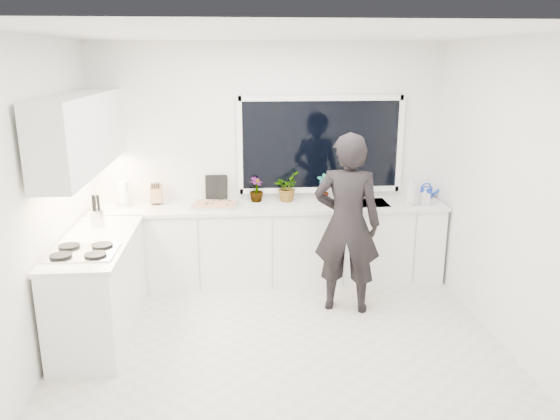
{
  "coord_description": "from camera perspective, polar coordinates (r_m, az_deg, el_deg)",
  "views": [
    {
      "loc": [
        -0.37,
        -4.47,
        2.52
      ],
      "look_at": [
        0.02,
        0.4,
        1.15
      ],
      "focal_mm": 35.0,
      "sensor_mm": 36.0,
      "label": 1
    }
  ],
  "objects": [
    {
      "name": "wall_right",
      "position": [
        5.2,
        22.79,
        1.42
      ],
      "size": [
        0.02,
        3.5,
        2.7
      ],
      "primitive_type": "cube",
      "color": "white",
      "rests_on": "ground"
    },
    {
      "name": "picture_frame_small",
      "position": [
        6.33,
        -6.66,
        2.31
      ],
      "size": [
        0.25,
        0.02,
        0.3
      ],
      "primitive_type": "cube",
      "rotation": [
        0.0,
        0.0,
        -0.01
      ],
      "color": "black",
      "rests_on": "countertop_back"
    },
    {
      "name": "upper_cabinets",
      "position": [
        5.4,
        -20.01,
        7.61
      ],
      "size": [
        0.34,
        2.1,
        0.7
      ],
      "primitive_type": "cube",
      "color": "white",
      "rests_on": "wall_left"
    },
    {
      "name": "window",
      "position": [
        6.34,
        4.26,
        6.82
      ],
      "size": [
        1.8,
        0.02,
        1.0
      ],
      "primitive_type": "cube",
      "color": "black",
      "rests_on": "wall_back"
    },
    {
      "name": "pizza",
      "position": [
        6.1,
        -6.86,
        0.65
      ],
      "size": [
        0.51,
        0.4,
        0.01
      ],
      "primitive_type": "cube",
      "rotation": [
        0.0,
        0.0,
        -0.17
      ],
      "color": "#AD2317",
      "rests_on": "pizza_tray"
    },
    {
      "name": "knife_block",
      "position": [
        6.31,
        -12.79,
        1.6
      ],
      "size": [
        0.13,
        0.11,
        0.22
      ],
      "primitive_type": "cube",
      "rotation": [
        0.0,
        0.0,
        0.04
      ],
      "color": "#8A5D40",
      "rests_on": "countertop_back"
    },
    {
      "name": "countertop_back",
      "position": [
        6.14,
        -1.01,
        0.35
      ],
      "size": [
        3.94,
        0.62,
        0.04
      ],
      "primitive_type": "cube",
      "color": "silver",
      "rests_on": "base_cabinets_back"
    },
    {
      "name": "ceiling",
      "position": [
        4.49,
        0.11,
        18.1
      ],
      "size": [
        4.0,
        3.5,
        0.02
      ],
      "primitive_type": "cube",
      "color": "white",
      "rests_on": "wall_back"
    },
    {
      "name": "base_cabinets_left",
      "position": [
        5.41,
        -18.33,
        -7.8
      ],
      "size": [
        0.58,
        1.6,
        0.88
      ],
      "primitive_type": "cube",
      "color": "white",
      "rests_on": "floor"
    },
    {
      "name": "stovetop",
      "position": [
        4.92,
        -19.97,
        -4.1
      ],
      "size": [
        0.56,
        0.48,
        0.03
      ],
      "primitive_type": "cube",
      "color": "black",
      "rests_on": "countertop_left"
    },
    {
      "name": "faucet",
      "position": [
        6.46,
        8.22,
        2.15
      ],
      "size": [
        0.03,
        0.03,
        0.22
      ],
      "primitive_type": "cylinder",
      "color": "silver",
      "rests_on": "countertop_back"
    },
    {
      "name": "sink",
      "position": [
        6.31,
        8.56,
        0.31
      ],
      "size": [
        0.58,
        0.42,
        0.14
      ],
      "primitive_type": "cube",
      "color": "silver",
      "rests_on": "countertop_back"
    },
    {
      "name": "utensil_crock",
      "position": [
        5.65,
        -18.55,
        -0.77
      ],
      "size": [
        0.15,
        0.15,
        0.16
      ],
      "primitive_type": "cylinder",
      "rotation": [
        0.0,
        0.0,
        0.16
      ],
      "color": "silver",
      "rests_on": "countertop_left"
    },
    {
      "name": "person",
      "position": [
        5.49,
        7.02,
        -1.45
      ],
      "size": [
        0.76,
        0.59,
        1.83
      ],
      "primitive_type": "imported",
      "rotation": [
        0.0,
        0.0,
        2.89
      ],
      "color": "black",
      "rests_on": "floor"
    },
    {
      "name": "soap_bottles",
      "position": [
        6.27,
        13.93,
        1.7
      ],
      "size": [
        0.29,
        0.16,
        0.3
      ],
      "color": "#D8BF66",
      "rests_on": "countertop_back"
    },
    {
      "name": "herb_plants",
      "position": [
        6.28,
        1.59,
        2.39
      ],
      "size": [
        1.25,
        0.36,
        0.33
      ],
      "color": "#26662D",
      "rests_on": "countertop_back"
    },
    {
      "name": "picture_frame_large",
      "position": [
        6.33,
        -6.49,
        2.23
      ],
      "size": [
        0.22,
        0.05,
        0.28
      ],
      "primitive_type": "cube",
      "rotation": [
        0.0,
        0.0,
        -0.16
      ],
      "color": "black",
      "rests_on": "countertop_back"
    },
    {
      "name": "wall_back",
      "position": [
        6.35,
        -1.21,
        5.03
      ],
      "size": [
        4.0,
        0.02,
        2.7
      ],
      "primitive_type": "cube",
      "color": "white",
      "rests_on": "ground"
    },
    {
      "name": "wall_left",
      "position": [
        4.9,
        -24.02,
        0.48
      ],
      "size": [
        0.02,
        3.5,
        2.7
      ],
      "primitive_type": "cube",
      "color": "white",
      "rests_on": "ground"
    },
    {
      "name": "base_cabinets_back",
      "position": [
        6.28,
        -0.99,
        -3.67
      ],
      "size": [
        3.92,
        0.58,
        0.88
      ],
      "primitive_type": "cube",
      "color": "white",
      "rests_on": "floor"
    },
    {
      "name": "floor",
      "position": [
        5.15,
        0.09,
        -13.77
      ],
      "size": [
        4.0,
        3.5,
        0.02
      ],
      "primitive_type": "cube",
      "color": "beige",
      "rests_on": "ground"
    },
    {
      "name": "pizza_tray",
      "position": [
        6.1,
        -6.85,
        0.49
      ],
      "size": [
        0.56,
        0.45,
        0.03
      ],
      "primitive_type": "cube",
      "rotation": [
        0.0,
        0.0,
        -0.17
      ],
      "color": "silver",
      "rests_on": "countertop_back"
    },
    {
      "name": "countertop_left",
      "position": [
        5.25,
        -18.76,
        -3.18
      ],
      "size": [
        0.62,
        1.6,
        0.04
      ],
      "primitive_type": "cube",
      "color": "silver",
      "rests_on": "base_cabinets_left"
    },
    {
      "name": "watering_can",
      "position": [
        6.65,
        15.02,
        1.77
      ],
      "size": [
        0.17,
        0.17,
        0.13
      ],
      "primitive_type": "cylinder",
      "rotation": [
        0.0,
        0.0,
        -0.21
      ],
      "color": "#1335B6",
      "rests_on": "countertop_back"
    },
    {
      "name": "paper_towel_roll",
      "position": [
        6.32,
        -16.03,
        1.6
      ],
      "size": [
        0.15,
        0.15,
        0.26
      ],
      "primitive_type": "cylinder",
      "rotation": [
        0.0,
        0.0,
        0.43
      ],
      "color": "white",
      "rests_on": "countertop_back"
    }
  ]
}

